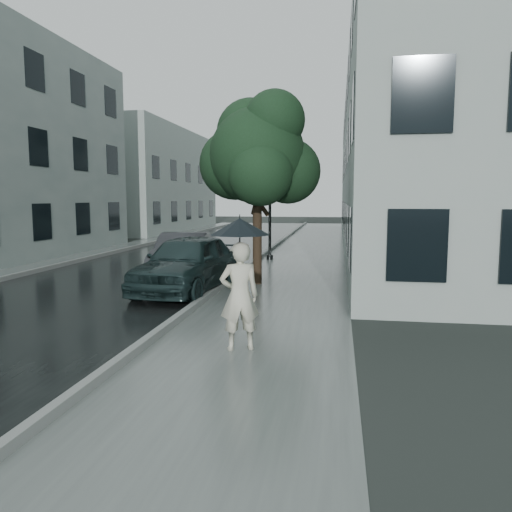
% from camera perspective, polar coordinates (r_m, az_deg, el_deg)
% --- Properties ---
extents(ground, '(120.00, 120.00, 0.00)m').
position_cam_1_polar(ground, '(9.60, -1.17, -8.88)').
color(ground, black).
rests_on(ground, ground).
extents(sidewalk, '(3.50, 60.00, 0.01)m').
position_cam_1_polar(sidewalk, '(21.29, 5.41, -0.31)').
color(sidewalk, slate).
rests_on(sidewalk, ground).
extents(kerb_near, '(0.15, 60.00, 0.15)m').
position_cam_1_polar(kerb_near, '(21.49, 0.56, -0.03)').
color(kerb_near, slate).
rests_on(kerb_near, ground).
extents(asphalt_road, '(6.85, 60.00, 0.00)m').
position_cam_1_polar(asphalt_road, '(22.30, -8.37, -0.04)').
color(asphalt_road, black).
rests_on(asphalt_road, ground).
extents(kerb_far, '(0.15, 60.00, 0.15)m').
position_cam_1_polar(kerb_far, '(23.59, -16.49, 0.30)').
color(kerb_far, slate).
rests_on(kerb_far, ground).
extents(sidewalk_far, '(1.70, 60.00, 0.01)m').
position_cam_1_polar(sidewalk_far, '(24.02, -18.48, 0.16)').
color(sidewalk_far, '#4C5451').
rests_on(sidewalk_far, ground).
extents(building_near, '(7.02, 36.00, 9.00)m').
position_cam_1_polar(building_near, '(28.90, 17.14, 10.18)').
color(building_near, gray).
rests_on(building_near, ground).
extents(building_far_b, '(7.02, 18.00, 8.00)m').
position_cam_1_polar(building_far_b, '(42.06, -12.34, 8.43)').
color(building_far_b, gray).
rests_on(building_far_b, ground).
extents(pedestrian, '(0.79, 0.66, 1.84)m').
position_cam_1_polar(pedestrian, '(8.41, -1.90, -4.60)').
color(pedestrian, beige).
rests_on(pedestrian, sidewalk).
extents(umbrella, '(1.17, 1.17, 1.35)m').
position_cam_1_polar(umbrella, '(8.30, -1.87, 3.38)').
color(umbrella, black).
rests_on(umbrella, ground).
extents(street_tree, '(3.68, 3.34, 5.64)m').
position_cam_1_polar(street_tree, '(14.98, 0.22, 11.51)').
color(street_tree, '#332619').
rests_on(street_tree, ground).
extents(lamp_post, '(0.83, 0.45, 5.29)m').
position_cam_1_polar(lamp_post, '(20.88, 1.23, 7.88)').
color(lamp_post, black).
rests_on(lamp_post, ground).
extents(car_near, '(2.32, 4.80, 1.58)m').
position_cam_1_polar(car_near, '(13.82, -7.80, -0.79)').
color(car_near, '#18292A').
rests_on(car_near, ground).
extents(car_far, '(2.00, 4.46, 1.42)m').
position_cam_1_polar(car_far, '(16.61, -8.34, 0.17)').
color(car_far, '#27292D').
rests_on(car_far, ground).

